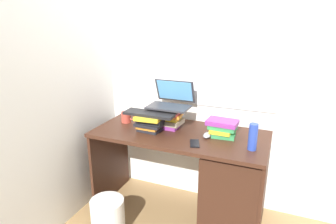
{
  "coord_description": "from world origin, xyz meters",
  "views": [
    {
      "loc": [
        0.75,
        -2.07,
        1.65
      ],
      "look_at": [
        -0.08,
        -0.05,
        0.94
      ],
      "focal_mm": 30.94,
      "sensor_mm": 36.0,
      "label": 1
    }
  ],
  "objects_px": {
    "laptop": "(171,100)",
    "book_stack_keyboard_riser": "(150,122)",
    "computer_mouse": "(207,135)",
    "wastebasket": "(108,217)",
    "book_stack_tall": "(169,117)",
    "mug": "(126,117)",
    "water_bottle": "(253,137)",
    "book_stack_side": "(223,128)",
    "desk": "(220,180)",
    "cell_phone": "(195,143)",
    "keyboard": "(149,114)"
  },
  "relations": [
    {
      "from": "laptop",
      "to": "cell_phone",
      "type": "bearing_deg",
      "value": -44.66
    },
    {
      "from": "laptop",
      "to": "computer_mouse",
      "type": "xyz_separation_m",
      "value": [
        0.36,
        -0.14,
        -0.21
      ]
    },
    {
      "from": "cell_phone",
      "to": "keyboard",
      "type": "bearing_deg",
      "value": 146.48
    },
    {
      "from": "book_stack_tall",
      "to": "computer_mouse",
      "type": "relative_size",
      "value": 2.42
    },
    {
      "from": "cell_phone",
      "to": "book_stack_tall",
      "type": "bearing_deg",
      "value": 121.85
    },
    {
      "from": "desk",
      "to": "water_bottle",
      "type": "height_order",
      "value": "water_bottle"
    },
    {
      "from": "mug",
      "to": "cell_phone",
      "type": "relative_size",
      "value": 0.93
    },
    {
      "from": "book_stack_side",
      "to": "water_bottle",
      "type": "height_order",
      "value": "water_bottle"
    },
    {
      "from": "water_bottle",
      "to": "wastebasket",
      "type": "xyz_separation_m",
      "value": [
        -1.01,
        -0.36,
        -0.71
      ]
    },
    {
      "from": "desk",
      "to": "laptop",
      "type": "distance_m",
      "value": 0.77
    },
    {
      "from": "computer_mouse",
      "to": "water_bottle",
      "type": "bearing_deg",
      "value": -15.23
    },
    {
      "from": "laptop",
      "to": "computer_mouse",
      "type": "distance_m",
      "value": 0.44
    },
    {
      "from": "computer_mouse",
      "to": "book_stack_side",
      "type": "bearing_deg",
      "value": 32.4
    },
    {
      "from": "computer_mouse",
      "to": "mug",
      "type": "height_order",
      "value": "mug"
    },
    {
      "from": "book_stack_keyboard_riser",
      "to": "wastebasket",
      "type": "bearing_deg",
      "value": -114.68
    },
    {
      "from": "laptop",
      "to": "water_bottle",
      "type": "xyz_separation_m",
      "value": [
        0.71,
        -0.24,
        -0.13
      ]
    },
    {
      "from": "desk",
      "to": "keyboard",
      "type": "height_order",
      "value": "keyboard"
    },
    {
      "from": "keyboard",
      "to": "mug",
      "type": "relative_size",
      "value": 3.34
    },
    {
      "from": "book_stack_tall",
      "to": "mug",
      "type": "height_order",
      "value": "book_stack_tall"
    },
    {
      "from": "cell_phone",
      "to": "wastebasket",
      "type": "height_order",
      "value": "cell_phone"
    },
    {
      "from": "book_stack_keyboard_riser",
      "to": "laptop",
      "type": "xyz_separation_m",
      "value": [
        0.11,
        0.2,
        0.15
      ]
    },
    {
      "from": "book_stack_tall",
      "to": "wastebasket",
      "type": "height_order",
      "value": "book_stack_tall"
    },
    {
      "from": "desk",
      "to": "book_stack_keyboard_riser",
      "type": "relative_size",
      "value": 6.19
    },
    {
      "from": "laptop",
      "to": "wastebasket",
      "type": "xyz_separation_m",
      "value": [
        -0.3,
        -0.6,
        -0.84
      ]
    },
    {
      "from": "desk",
      "to": "wastebasket",
      "type": "bearing_deg",
      "value": -150.42
    },
    {
      "from": "book_stack_keyboard_riser",
      "to": "wastebasket",
      "type": "xyz_separation_m",
      "value": [
        -0.19,
        -0.4,
        -0.69
      ]
    },
    {
      "from": "computer_mouse",
      "to": "wastebasket",
      "type": "relative_size",
      "value": 0.34
    },
    {
      "from": "cell_phone",
      "to": "wastebasket",
      "type": "distance_m",
      "value": 0.91
    },
    {
      "from": "book_stack_tall",
      "to": "computer_mouse",
      "type": "bearing_deg",
      "value": -13.48
    },
    {
      "from": "water_bottle",
      "to": "book_stack_tall",
      "type": "bearing_deg",
      "value": 165.66
    },
    {
      "from": "book_stack_keyboard_riser",
      "to": "water_bottle",
      "type": "distance_m",
      "value": 0.83
    },
    {
      "from": "mug",
      "to": "water_bottle",
      "type": "relative_size",
      "value": 0.65
    },
    {
      "from": "book_stack_side",
      "to": "laptop",
      "type": "height_order",
      "value": "laptop"
    },
    {
      "from": "water_bottle",
      "to": "wastebasket",
      "type": "height_order",
      "value": "water_bottle"
    },
    {
      "from": "water_bottle",
      "to": "cell_phone",
      "type": "relative_size",
      "value": 1.43
    },
    {
      "from": "book_stack_keyboard_riser",
      "to": "desk",
      "type": "bearing_deg",
      "value": 3.95
    },
    {
      "from": "keyboard",
      "to": "computer_mouse",
      "type": "bearing_deg",
      "value": 6.68
    },
    {
      "from": "desk",
      "to": "laptop",
      "type": "relative_size",
      "value": 4.05
    },
    {
      "from": "desk",
      "to": "book_stack_side",
      "type": "height_order",
      "value": "book_stack_side"
    },
    {
      "from": "book_stack_side",
      "to": "mug",
      "type": "xyz_separation_m",
      "value": [
        -0.86,
        -0.0,
        -0.02
      ]
    },
    {
      "from": "book_stack_side",
      "to": "wastebasket",
      "type": "relative_size",
      "value": 0.8
    },
    {
      "from": "book_stack_tall",
      "to": "water_bottle",
      "type": "relative_size",
      "value": 1.29
    },
    {
      "from": "laptop",
      "to": "book_stack_keyboard_riser",
      "type": "bearing_deg",
      "value": -119.93
    },
    {
      "from": "desk",
      "to": "mug",
      "type": "height_order",
      "value": "mug"
    },
    {
      "from": "desk",
      "to": "water_bottle",
      "type": "bearing_deg",
      "value": -20.57
    },
    {
      "from": "keyboard",
      "to": "cell_phone",
      "type": "distance_m",
      "value": 0.46
    },
    {
      "from": "mug",
      "to": "wastebasket",
      "type": "relative_size",
      "value": 0.41
    },
    {
      "from": "book_stack_keyboard_riser",
      "to": "keyboard",
      "type": "bearing_deg",
      "value": -70.22
    },
    {
      "from": "desk",
      "to": "book_stack_side",
      "type": "distance_m",
      "value": 0.43
    },
    {
      "from": "book_stack_tall",
      "to": "keyboard",
      "type": "xyz_separation_m",
      "value": [
        -0.11,
        -0.14,
        0.06
      ]
    }
  ]
}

